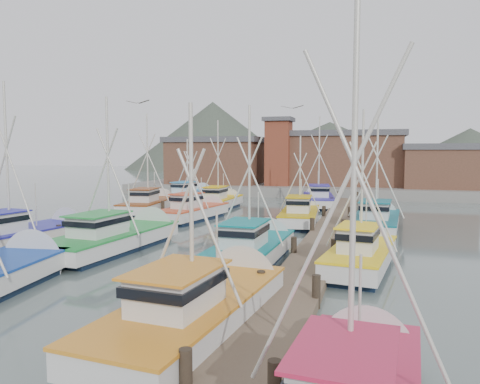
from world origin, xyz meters
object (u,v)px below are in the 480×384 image
(lookout_tower, at_px, (279,151))
(boat_4, at_px, (118,237))
(boat_8, at_px, (196,211))
(boat_12, at_px, (220,202))
(boat_1, at_px, (203,306))

(lookout_tower, distance_m, boat_4, 35.51)
(boat_8, distance_m, boat_12, 7.29)
(boat_1, bearing_deg, lookout_tower, 103.89)
(boat_1, bearing_deg, boat_8, 117.49)
(boat_8, relative_size, boat_12, 0.94)
(lookout_tower, bearing_deg, boat_8, -94.98)
(boat_1, height_order, boat_8, boat_1)
(boat_1, bearing_deg, boat_4, 137.64)
(lookout_tower, xyz_separation_m, boat_1, (6.79, -44.72, -4.87))
(boat_1, relative_size, boat_8, 1.15)
(boat_4, xyz_separation_m, boat_8, (-0.05, 11.95, -0.01))
(lookout_tower, distance_m, boat_8, 23.76)
(lookout_tower, relative_size, boat_8, 1.00)
(boat_4, height_order, boat_8, boat_4)
(boat_4, relative_size, boat_12, 1.14)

